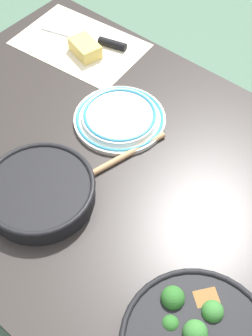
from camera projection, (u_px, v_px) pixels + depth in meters
name	position (u px, v px, depth m)	size (l,w,h in m)	color
ground_plane	(126.00, 296.00, 1.69)	(14.00, 14.00, 0.00)	#51755B
dining_table_red	(126.00, 193.00, 1.17)	(1.28, 0.86, 0.74)	#2D2826
skillet_eggs	(38.00, 192.00, 1.04)	(0.25, 0.39, 0.05)	black
wooden_spoon	(91.00, 174.00, 1.09)	(0.12, 0.34, 0.02)	tan
parchment_sheet	(80.00, 44.00, 1.39)	(0.39, 0.28, 0.00)	beige
grater_knife	(95.00, 40.00, 1.39)	(0.28, 0.10, 0.02)	silver
cheese_block	(85.00, 48.00, 1.35)	(0.11, 0.08, 0.04)	#E0C15B
dinner_plate_stack	(120.00, 117.00, 1.19)	(0.24, 0.24, 0.03)	silver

